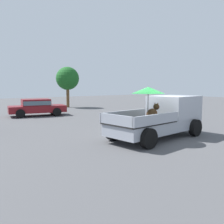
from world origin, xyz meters
The scene contains 4 objects.
ground_plane centered at (0.00, 0.00, 0.00)m, with size 80.00×80.00×0.00m, color #4C4C4F.
pickup_truck_main centered at (0.44, 0.04, 0.99)m, with size 5.20×2.63×2.34m.
parked_sedan_near centered at (-1.31, 11.44, 0.74)m, with size 4.57×2.63×1.33m.
tree_by_lot centered at (4.16, 16.76, 3.12)m, with size 2.49×2.49×4.40m.
Camera 1 is at (-8.36, -7.65, 2.42)m, focal length 39.66 mm.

